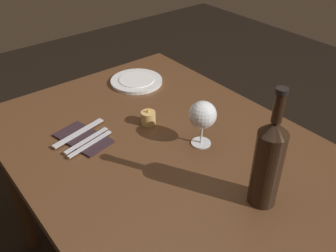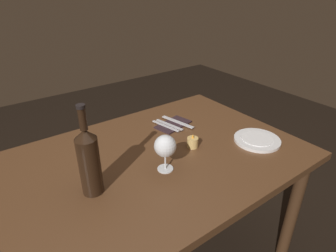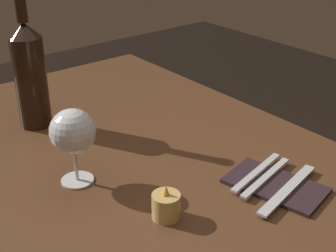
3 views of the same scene
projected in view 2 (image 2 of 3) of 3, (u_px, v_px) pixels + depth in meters
The scene contains 9 objects.
dining_table at pixel (158, 172), 1.30m from camera, with size 1.30×0.90×0.74m.
wine_glass_left at pixel (165, 147), 1.12m from camera, with size 0.09×0.09×0.16m.
wine_bottle at pixel (89, 161), 0.99m from camera, with size 0.08×0.08×0.35m.
votive_candle at pixel (193, 143), 1.31m from camera, with size 0.05×0.05×0.07m.
dinner_plate at pixel (257, 140), 1.37m from camera, with size 0.22×0.22×0.02m.
folded_napkin at pixel (173, 124), 1.52m from camera, with size 0.21×0.15×0.01m.
fork_inner at pixel (169, 125), 1.50m from camera, with size 0.05×0.18×0.00m.
fork_outer at pixel (166, 126), 1.49m from camera, with size 0.05×0.18×0.00m.
table_knife at pixel (178, 122), 1.53m from camera, with size 0.07×0.21×0.00m.
Camera 2 is at (-0.58, -0.88, 1.44)m, focal length 30.25 mm.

